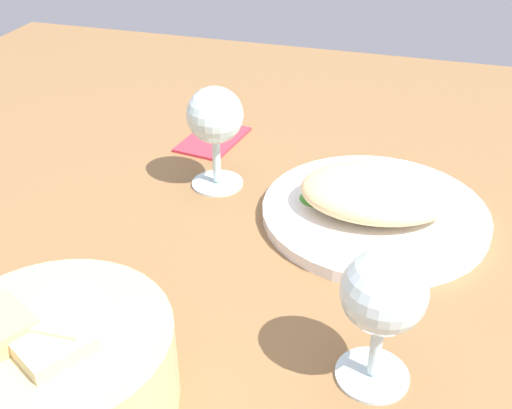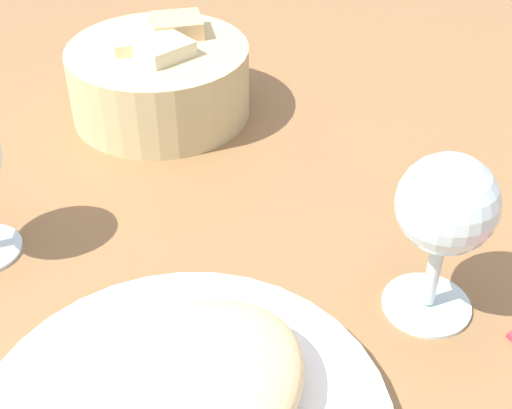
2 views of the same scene
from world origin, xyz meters
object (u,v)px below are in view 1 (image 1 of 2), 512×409
at_px(wine_glass_near, 215,121).
at_px(folded_napkin, 213,138).
at_px(bread_basket, 57,365).
at_px(plate, 374,213).
at_px(wine_glass_far, 383,298).

bearing_deg(wine_glass_near, folded_napkin, -67.48).
bearing_deg(bread_basket, plate, -121.03).
xyz_separation_m(plate, bread_basket, (0.20, 0.33, 0.03)).
bearing_deg(wine_glass_far, bread_basket, 22.34).
relative_size(plate, folded_napkin, 2.34).
relative_size(wine_glass_far, folded_napkin, 1.14).
bearing_deg(bread_basket, wine_glass_far, -157.66).
relative_size(bread_basket, wine_glass_near, 1.40).
height_order(bread_basket, folded_napkin, bread_basket).
bearing_deg(plate, folded_napkin, -28.83).
height_order(wine_glass_near, wine_glass_far, wine_glass_near).
bearing_deg(plate, wine_glass_far, 97.12).
xyz_separation_m(wine_glass_near, folded_napkin, (0.05, -0.11, -0.08)).
bearing_deg(wine_glass_near, plate, 173.75).
distance_m(wine_glass_far, folded_napkin, 0.47).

